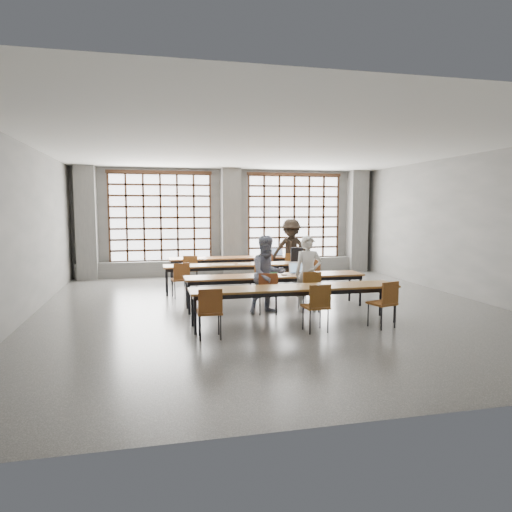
{
  "coord_description": "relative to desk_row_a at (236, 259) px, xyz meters",
  "views": [
    {
      "loc": [
        -2.52,
        -9.65,
        2.2
      ],
      "look_at": [
        -0.24,
        0.4,
        1.12
      ],
      "focal_mm": 32.0,
      "sensor_mm": 36.0,
      "label": 1
    }
  ],
  "objects": [
    {
      "name": "floor",
      "position": [
        0.08,
        -3.88,
        -0.66
      ],
      "size": [
        11.0,
        11.0,
        0.0
      ],
      "primitive_type": "plane",
      "color": "#4C4C4A",
      "rests_on": "ground"
    },
    {
      "name": "ceiling",
      "position": [
        0.08,
        -3.88,
        2.84
      ],
      "size": [
        11.0,
        11.0,
        0.0
      ],
      "primitive_type": "plane",
      "rotation": [
        3.14,
        0.0,
        0.0
      ],
      "color": "silver",
      "rests_on": "floor"
    },
    {
      "name": "wall_back",
      "position": [
        0.08,
        1.62,
        1.09
      ],
      "size": [
        10.0,
        0.0,
        10.0
      ],
      "primitive_type": "plane",
      "rotation": [
        1.57,
        0.0,
        0.0
      ],
      "color": "#5B5B58",
      "rests_on": "floor"
    },
    {
      "name": "wall_front",
      "position": [
        0.08,
        -9.38,
        1.09
      ],
      "size": [
        10.0,
        0.0,
        10.0
      ],
      "primitive_type": "plane",
      "rotation": [
        -1.57,
        0.0,
        0.0
      ],
      "color": "#5B5B58",
      "rests_on": "floor"
    },
    {
      "name": "wall_left",
      "position": [
        -4.92,
        -3.88,
        1.09
      ],
      "size": [
        0.0,
        11.0,
        11.0
      ],
      "primitive_type": "plane",
      "rotation": [
        1.57,
        0.0,
        1.57
      ],
      "color": "#5B5B58",
      "rests_on": "floor"
    },
    {
      "name": "wall_right",
      "position": [
        5.08,
        -3.88,
        1.09
      ],
      "size": [
        0.0,
        11.0,
        11.0
      ],
      "primitive_type": "plane",
      "rotation": [
        1.57,
        0.0,
        -1.57
      ],
      "color": "#5B5B58",
      "rests_on": "floor"
    },
    {
      "name": "column_left",
      "position": [
        -4.42,
        1.34,
        1.09
      ],
      "size": [
        0.6,
        0.55,
        3.5
      ],
      "primitive_type": "cube",
      "color": "#5B5A58",
      "rests_on": "floor"
    },
    {
      "name": "column_mid",
      "position": [
        0.08,
        1.34,
        1.09
      ],
      "size": [
        0.6,
        0.55,
        3.5
      ],
      "primitive_type": "cube",
      "color": "#5B5A58",
      "rests_on": "floor"
    },
    {
      "name": "column_right",
      "position": [
        4.58,
        1.34,
        1.09
      ],
      "size": [
        0.6,
        0.55,
        3.5
      ],
      "primitive_type": "cube",
      "color": "#5B5A58",
      "rests_on": "floor"
    },
    {
      "name": "window_left",
      "position": [
        -2.17,
        1.54,
        1.24
      ],
      "size": [
        3.32,
        0.12,
        3.0
      ],
      "color": "white",
      "rests_on": "wall_back"
    },
    {
      "name": "window_right",
      "position": [
        2.33,
        1.54,
        1.24
      ],
      "size": [
        3.32,
        0.12,
        3.0
      ],
      "color": "white",
      "rests_on": "wall_back"
    },
    {
      "name": "sill_ledge",
      "position": [
        0.08,
        1.42,
        -0.41
      ],
      "size": [
        9.8,
        0.35,
        0.5
      ],
      "primitive_type": "cube",
      "color": "#5B5A58",
      "rests_on": "floor"
    },
    {
      "name": "desk_row_a",
      "position": [
        0.0,
        0.0,
        0.0
      ],
      "size": [
        4.0,
        0.7,
        0.73
      ],
      "color": "brown",
      "rests_on": "floor"
    },
    {
      "name": "desk_row_b",
      "position": [
        -0.2,
        -1.7,
        0.0
      ],
      "size": [
        4.0,
        0.7,
        0.73
      ],
      "color": "brown",
      "rests_on": "floor"
    },
    {
      "name": "desk_row_c",
      "position": [
        0.19,
        -3.85,
        0.0
      ],
      "size": [
        4.0,
        0.7,
        0.73
      ],
      "color": "brown",
      "rests_on": "floor"
    },
    {
      "name": "desk_row_d",
      "position": [
        0.17,
        -5.4,
        0.0
      ],
      "size": [
        4.0,
        0.7,
        0.73
      ],
      "color": "brown",
      "rests_on": "floor"
    },
    {
      "name": "chair_back_left",
      "position": [
        -1.41,
        -0.63,
        -0.13
      ],
      "size": [
        0.48,
        0.48,
        0.88
      ],
      "color": "brown",
      "rests_on": "floor"
    },
    {
      "name": "chair_back_mid",
      "position": [
        0.78,
        -0.63,
        -0.13
      ],
      "size": [
        0.5,
        0.51,
        0.88
      ],
      "color": "brown",
      "rests_on": "floor"
    },
    {
      "name": "chair_back_right",
      "position": [
        1.58,
        -0.63,
        -0.13
      ],
      "size": [
        0.52,
        0.52,
        0.88
      ],
      "color": "brown",
      "rests_on": "floor"
    },
    {
      "name": "chair_mid_left",
      "position": [
        -1.79,
        -2.33,
        -0.13
      ],
      "size": [
        0.47,
        0.47,
        0.88
      ],
      "color": "brown",
      "rests_on": "floor"
    },
    {
      "name": "chair_mid_centre",
      "position": [
        0.21,
        -2.33,
        -0.13
      ],
      "size": [
        0.47,
        0.48,
        0.88
      ],
      "color": "brown",
      "rests_on": "floor"
    },
    {
      "name": "chair_mid_right",
      "position": [
        1.6,
        -2.33,
        -0.13
      ],
      "size": [
        0.45,
        0.45,
        0.88
      ],
      "color": "brown",
      "rests_on": "floor"
    },
    {
      "name": "chair_front_left",
      "position": [
        -0.13,
        -4.48,
        -0.13
      ],
      "size": [
        0.5,
        0.51,
        0.88
      ],
      "color": "brown",
      "rests_on": "floor"
    },
    {
      "name": "chair_front_right",
      "position": [
        0.79,
        -4.48,
        -0.13
      ],
      "size": [
        0.42,
        0.43,
        0.88
      ],
      "color": "brown",
      "rests_on": "floor"
    },
    {
      "name": "chair_near_left",
      "position": [
        -1.53,
        -6.03,
        -0.13
      ],
      "size": [
        0.44,
        0.44,
        0.88
      ],
      "color": "maroon",
      "rests_on": "floor"
    },
    {
      "name": "chair_near_mid",
      "position": [
        0.38,
        -6.03,
        -0.13
      ],
      "size": [
        0.44,
        0.45,
        0.88
      ],
      "color": "brown",
      "rests_on": "floor"
    },
    {
      "name": "chair_near_right",
      "position": [
        1.7,
        -6.02,
        -0.13
      ],
      "size": [
        0.53,
        0.53,
        0.88
      ],
      "color": "brown",
      "rests_on": "floor"
    },
    {
      "name": "student_male",
      "position": [
        0.79,
        -4.35,
        0.14
      ],
      "size": [
        0.65,
        0.48,
        1.62
      ],
      "primitive_type": "imported",
      "rotation": [
        0.0,
        0.0,
        -0.17
      ],
      "color": "silver",
      "rests_on": "floor"
    },
    {
      "name": "student_female",
      "position": [
        -0.11,
        -4.35,
        0.15
      ],
      "size": [
        0.9,
        0.77,
        1.63
      ],
      "primitive_type": "imported",
      "rotation": [
        0.0,
        0.0,
        0.21
      ],
      "color": "navy",
      "rests_on": "floor"
    },
    {
      "name": "student_back",
      "position": [
        1.6,
        -0.5,
        0.28
      ],
      "size": [
        1.37,
        1.03,
        1.88
      ],
      "primitive_type": "imported",
      "rotation": [
        0.0,
        0.0,
        -0.31
      ],
      "color": "black",
      "rests_on": "floor"
    },
    {
      "name": "laptop_front",
      "position": [
        0.75,
        -3.74,
        0.13
      ],
      "size": [
        0.39,
        0.33,
        0.26
      ],
      "color": "silver",
      "rests_on": "desk_row_c"
    },
    {
      "name": "laptop_back",
      "position": [
        1.35,
        0.11,
        0.13
      ],
      "size": [
        0.36,
        0.31,
        0.26
      ],
      "color": "#AFAFB3",
      "rests_on": "desk_row_a"
    },
    {
      "name": "mouse",
      "position": [
        1.14,
        -3.87,
        0.08
      ],
      "size": [
        0.11,
        0.08,
        0.04
      ],
      "primitive_type": "ellipsoid",
      "rotation": [
        0.0,
        0.0,
        0.14
      ],
      "color": "silver",
      "rests_on": "desk_row_c"
    },
    {
      "name": "green_box",
      "position": [
        0.14,
        -3.77,
        0.11
      ],
      "size": [
        0.27,
        0.17,
        0.09
      ],
      "primitive_type": "cube",
      "rotation": [
        0.0,
        0.0,
        0.34
      ],
      "color": "green",
      "rests_on": "desk_row_c"
    },
    {
      "name": "phone",
      "position": [
        0.37,
        -3.95,
        0.07
      ],
      "size": [
        0.14,
        0.1,
        0.01
      ],
      "primitive_type": "cube",
      "rotation": [
        0.0,
        0.0,
        -0.35
      ],
      "color": "black",
      "rests_on": "desk_row_c"
    },
    {
      "name": "paper_sheet_a",
      "position": [
        -0.8,
        -1.65,
        0.07
      ],
      "size": [
        0.33,
        0.26,
        0.0
      ],
      "primitive_type": "cube",
      "rotation": [
        0.0,
        0.0,
        -0.16
      ],
      "color": "silver",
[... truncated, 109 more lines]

